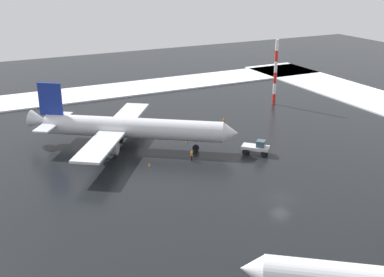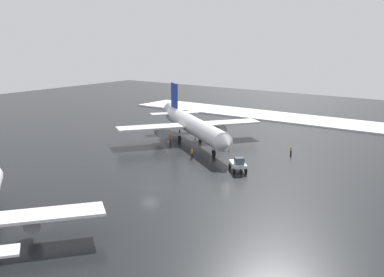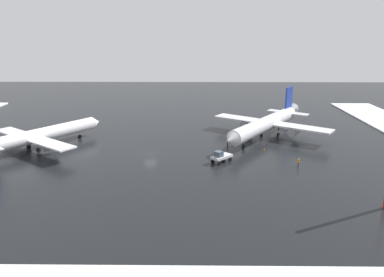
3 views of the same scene
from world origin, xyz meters
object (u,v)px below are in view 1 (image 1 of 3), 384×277
(antenna_mast, at_px, (275,72))
(ground_crew_near_tug, at_px, (192,155))
(ground_crew_beside_wing, at_px, (224,121))
(traffic_cone_wingtip_side, at_px, (115,142))
(ground_crew_by_nose_gear, at_px, (115,152))
(traffic_cone_near_nose, at_px, (187,141))
(pushback_tug, at_px, (257,147))
(airplane_parked_portside, at_px, (128,128))
(traffic_cone_mid_line, at_px, (149,164))

(antenna_mast, bearing_deg, ground_crew_near_tug, 124.08)
(ground_crew_beside_wing, relative_size, antenna_mast, 0.11)
(ground_crew_near_tug, height_order, ground_crew_beside_wing, same)
(ground_crew_near_tug, bearing_deg, traffic_cone_wingtip_side, 4.36)
(ground_crew_by_nose_gear, height_order, traffic_cone_near_nose, ground_crew_by_nose_gear)
(pushback_tug, relative_size, antenna_mast, 0.32)
(airplane_parked_portside, distance_m, traffic_cone_mid_line, 9.98)
(pushback_tug, height_order, ground_crew_by_nose_gear, pushback_tug)
(airplane_parked_portside, xyz_separation_m, traffic_cone_mid_line, (-9.36, -0.21, -3.43))
(ground_crew_beside_wing, height_order, traffic_cone_near_nose, ground_crew_beside_wing)
(traffic_cone_near_nose, distance_m, traffic_cone_mid_line, 12.34)
(pushback_tug, distance_m, ground_crew_by_nose_gear, 24.18)
(ground_crew_near_tug, bearing_deg, ground_crew_by_nose_gear, 27.28)
(traffic_cone_wingtip_side, bearing_deg, pushback_tug, -127.35)
(antenna_mast, height_order, traffic_cone_near_nose, antenna_mast)
(pushback_tug, height_order, traffic_cone_wingtip_side, pushback_tug)
(antenna_mast, height_order, traffic_cone_wingtip_side, antenna_mast)
(airplane_parked_portside, bearing_deg, ground_crew_beside_wing, 42.23)
(ground_crew_near_tug, height_order, traffic_cone_wingtip_side, ground_crew_near_tug)
(traffic_cone_near_nose, xyz_separation_m, traffic_cone_mid_line, (-7.08, 10.10, 0.00))
(pushback_tug, height_order, antenna_mast, antenna_mast)
(airplane_parked_portside, distance_m, antenna_mast, 40.91)
(ground_crew_by_nose_gear, bearing_deg, airplane_parked_portside, 144.12)
(ground_crew_near_tug, xyz_separation_m, traffic_cone_near_nose, (8.05, -2.96, -0.70))
(traffic_cone_mid_line, bearing_deg, traffic_cone_near_nose, -54.99)
(antenna_mast, distance_m, traffic_cone_near_nose, 32.65)
(pushback_tug, xyz_separation_m, antenna_mast, (23.85, -20.49, 6.18))
(pushback_tug, height_order, traffic_cone_mid_line, pushback_tug)
(traffic_cone_wingtip_side, bearing_deg, antenna_mast, -78.35)
(antenna_mast, bearing_deg, traffic_cone_mid_line, 117.82)
(pushback_tug, height_order, traffic_cone_near_nose, pushback_tug)
(ground_crew_near_tug, distance_m, ground_crew_by_nose_gear, 13.04)
(airplane_parked_portside, relative_size, traffic_cone_mid_line, 59.51)
(traffic_cone_mid_line, height_order, traffic_cone_wingtip_side, same)
(airplane_parked_portside, relative_size, ground_crew_beside_wing, 19.14)
(ground_crew_by_nose_gear, bearing_deg, traffic_cone_wingtip_side, 173.47)
(ground_crew_by_nose_gear, distance_m, ground_crew_beside_wing, 25.30)
(airplane_parked_portside, distance_m, traffic_cone_wingtip_side, 4.70)
(traffic_cone_mid_line, bearing_deg, airplane_parked_portside, 1.28)
(antenna_mast, xyz_separation_m, traffic_cone_mid_line, (-20.56, 38.96, -7.18))
(airplane_parked_portside, relative_size, ground_crew_by_nose_gear, 19.14)
(ground_crew_near_tug, bearing_deg, pushback_tug, -131.41)
(traffic_cone_near_nose, xyz_separation_m, traffic_cone_wingtip_side, (5.09, 11.88, 0.00))
(ground_crew_by_nose_gear, xyz_separation_m, antenna_mast, (14.45, -42.76, 6.49))
(ground_crew_beside_wing, xyz_separation_m, traffic_cone_mid_line, (-12.04, 20.79, -0.70))
(ground_crew_by_nose_gear, bearing_deg, traffic_cone_mid_line, 43.89)
(ground_crew_near_tug, distance_m, traffic_cone_near_nose, 8.60)
(pushback_tug, relative_size, ground_crew_near_tug, 2.83)
(pushback_tug, distance_m, traffic_cone_wingtip_side, 25.49)
(ground_crew_by_nose_gear, height_order, traffic_cone_mid_line, ground_crew_by_nose_gear)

